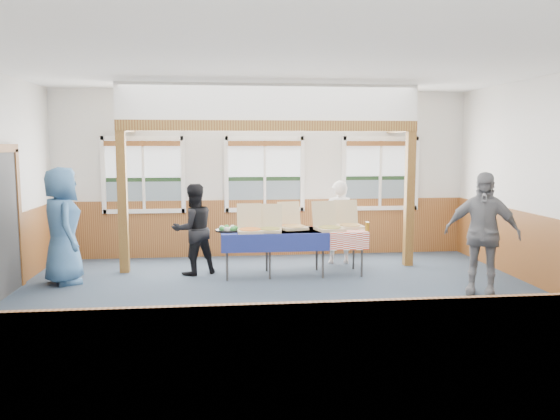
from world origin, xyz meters
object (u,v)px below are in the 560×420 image
Objects in this scene: table_left at (274,234)px; woman_white at (339,222)px; table_right at (313,233)px; person_grey at (482,233)px; man_blue at (62,226)px; woman_black at (193,229)px.

woman_white is at bearing 21.86° from table_left.
person_grey is (2.21, -1.48, 0.20)m from table_right.
table_right is 1.16× the size of woman_white.
woman_white is at bearing -102.28° from man_blue.
woman_black reaches higher than woman_white.
person_grey is at bearing 133.29° from woman_black.
table_left is 1.21× the size of woman_black.
person_grey reaches higher than woman_white.
table_right is at bearing 149.14° from woman_black.
woman_white is 4.69m from man_blue.
woman_black reaches higher than table_left.
woman_white is 1.00× the size of woman_black.
person_grey is at bearing -125.75° from man_blue.
man_blue reaches higher than woman_white.
table_right is 2.67m from person_grey.
man_blue is at bearing -13.87° from woman_black.
table_right is at bearing 54.96° from woman_white.
person_grey is (6.21, -1.29, -0.02)m from man_blue.
person_grey reaches higher than table_right.
person_grey reaches higher than table_left.
table_left is at bearing -175.79° from person_grey.
table_left is at bearing 34.84° from woman_white.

